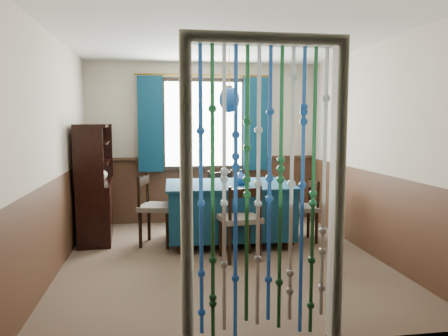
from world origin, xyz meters
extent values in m
plane|color=brown|center=(0.00, 0.00, 0.00)|extent=(4.00, 4.00, 0.00)
plane|color=silver|center=(0.00, 0.00, 2.50)|extent=(4.00, 4.00, 0.00)
plane|color=beige|center=(0.00, 2.00, 1.25)|extent=(3.60, 0.00, 3.60)
plane|color=beige|center=(0.00, -2.00, 1.25)|extent=(3.60, 0.00, 3.60)
plane|color=beige|center=(-1.80, 0.00, 1.25)|extent=(0.00, 4.00, 4.00)
plane|color=beige|center=(1.80, 0.00, 1.25)|extent=(0.00, 4.00, 4.00)
plane|color=#422819|center=(0.00, 1.99, 0.50)|extent=(3.60, 0.00, 3.60)
plane|color=#422819|center=(0.00, -1.99, 0.50)|extent=(3.60, 0.00, 3.60)
plane|color=#422819|center=(-1.79, 0.00, 0.50)|extent=(0.00, 4.00, 4.00)
plane|color=#422819|center=(1.79, 0.00, 0.50)|extent=(0.00, 4.00, 4.00)
cube|color=black|center=(0.00, 1.95, 1.55)|extent=(1.32, 0.12, 1.42)
cube|color=#0D2E44|center=(0.20, 0.70, 0.44)|extent=(1.61, 1.12, 0.64)
cube|color=#0D2E44|center=(0.20, 0.70, 0.77)|extent=(1.67, 1.18, 0.03)
cylinder|color=black|center=(-0.47, 0.32, 0.07)|extent=(0.07, 0.07, 0.14)
cylinder|color=black|center=(0.84, 0.28, 0.07)|extent=(0.07, 0.07, 0.14)
cylinder|color=black|center=(-0.45, 1.13, 0.07)|extent=(0.07, 0.07, 0.14)
cylinder|color=black|center=(0.87, 1.08, 0.07)|extent=(0.07, 0.07, 0.14)
cylinder|color=black|center=(0.05, -0.21, 0.22)|extent=(0.04, 0.04, 0.45)
cylinder|color=black|center=(0.40, -0.16, 0.22)|extent=(0.04, 0.04, 0.45)
cylinder|color=black|center=(0.00, 0.12, 0.22)|extent=(0.04, 0.04, 0.45)
cylinder|color=black|center=(0.35, 0.18, 0.22)|extent=(0.04, 0.04, 0.45)
cube|color=#5B5549|center=(0.20, -0.02, 0.48)|extent=(0.50, 0.48, 0.06)
cube|color=black|center=(0.23, -0.19, 0.81)|extent=(0.38, 0.10, 0.10)
cylinder|color=black|center=(0.05, -0.22, 0.67)|extent=(0.04, 0.04, 0.44)
cylinder|color=black|center=(0.41, -0.17, 0.67)|extent=(0.04, 0.04, 0.44)
cylinder|color=black|center=(0.37, 1.53, 0.22)|extent=(0.04, 0.04, 0.44)
cylinder|color=black|center=(0.02, 1.47, 0.22)|extent=(0.04, 0.04, 0.44)
cylinder|color=black|center=(0.42, 1.21, 0.22)|extent=(0.04, 0.04, 0.44)
cylinder|color=black|center=(0.08, 1.15, 0.22)|extent=(0.04, 0.04, 0.44)
cube|color=#5B5549|center=(0.22, 1.34, 0.47)|extent=(0.49, 0.48, 0.06)
cube|color=black|center=(0.19, 1.51, 0.79)|extent=(0.37, 0.10, 0.10)
cylinder|color=black|center=(0.37, 1.54, 0.65)|extent=(0.04, 0.04, 0.43)
cylinder|color=black|center=(0.02, 1.48, 0.65)|extent=(0.04, 0.04, 0.43)
cylinder|color=black|center=(-0.85, 0.97, 0.23)|extent=(0.05, 0.05, 0.46)
cylinder|color=black|center=(-0.95, 0.61, 0.23)|extent=(0.05, 0.05, 0.46)
cylinder|color=black|center=(-0.51, 0.88, 0.23)|extent=(0.05, 0.05, 0.46)
cylinder|color=black|center=(-0.62, 0.52, 0.23)|extent=(0.05, 0.05, 0.46)
cube|color=#5B5549|center=(-0.73, 0.74, 0.49)|extent=(0.54, 0.55, 0.06)
cube|color=black|center=(-0.91, 0.80, 0.83)|extent=(0.15, 0.39, 0.10)
cylinder|color=black|center=(-0.86, 0.97, 0.69)|extent=(0.04, 0.04, 0.45)
cylinder|color=black|center=(-0.96, 0.62, 0.69)|extent=(0.04, 0.04, 0.45)
cylinder|color=black|center=(1.31, 0.45, 0.21)|extent=(0.04, 0.04, 0.42)
cylinder|color=black|center=(1.32, 0.78, 0.21)|extent=(0.04, 0.04, 0.42)
cylinder|color=black|center=(1.00, 0.45, 0.21)|extent=(0.04, 0.04, 0.42)
cylinder|color=black|center=(1.01, 0.78, 0.21)|extent=(0.04, 0.04, 0.42)
cube|color=#5B5549|center=(1.16, 0.62, 0.45)|extent=(0.40, 0.41, 0.06)
cube|color=black|center=(1.32, 0.62, 0.75)|extent=(0.04, 0.35, 0.09)
cylinder|color=black|center=(1.32, 0.45, 0.62)|extent=(0.04, 0.04, 0.41)
cylinder|color=black|center=(1.33, 0.78, 0.62)|extent=(0.04, 0.04, 0.41)
cube|color=black|center=(-1.56, 1.20, 0.39)|extent=(0.49, 1.22, 0.78)
cube|color=black|center=(-1.56, 0.63, 1.17)|extent=(0.36, 0.07, 0.78)
cube|color=black|center=(-1.56, 1.77, 1.17)|extent=(0.36, 0.07, 0.78)
cube|color=black|center=(-1.56, 1.20, 1.54)|extent=(0.44, 1.21, 0.04)
cube|color=black|center=(-1.75, 1.20, 1.17)|extent=(0.11, 1.17, 0.78)
cube|color=black|center=(-1.53, 1.20, 1.05)|extent=(0.39, 1.13, 0.02)
cube|color=black|center=(-1.53, 1.20, 1.31)|extent=(0.39, 1.13, 0.02)
cylinder|color=olive|center=(0.20, 0.70, 2.18)|extent=(0.01, 0.01, 0.63)
ellipsoid|color=navy|center=(0.20, 0.70, 1.87)|extent=(0.27, 0.27, 0.33)
cylinder|color=olive|center=(0.20, 0.70, 2.03)|extent=(0.08, 0.08, 0.03)
imported|color=navy|center=(0.32, 0.56, 0.88)|extent=(0.18, 0.18, 0.18)
imported|color=beige|center=(-1.51, 0.88, 1.09)|extent=(0.23, 0.23, 0.06)
imported|color=beige|center=(-1.51, 1.43, 0.88)|extent=(0.24, 0.24, 0.20)
camera|label=1|loc=(-0.74, -4.87, 1.59)|focal=35.00mm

